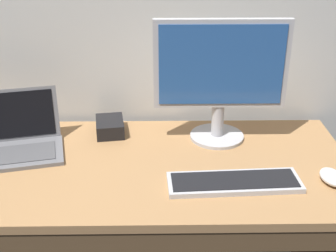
% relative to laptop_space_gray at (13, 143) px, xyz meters
% --- Properties ---
extents(desk, '(1.51, 0.68, 0.76)m').
position_rel_laptop_space_gray_xyz_m(desk, '(0.42, -0.09, -0.27)').
color(desk, '#A87A4C').
rests_on(desk, ground).
extents(laptop_space_gray, '(0.38, 0.32, 0.20)m').
position_rel_laptop_space_gray_xyz_m(laptop_space_gray, '(0.00, 0.00, 0.00)').
color(laptop_space_gray, slate).
rests_on(laptop_space_gray, desk).
extents(external_monitor, '(0.47, 0.20, 0.45)m').
position_rel_laptop_space_gray_xyz_m(external_monitor, '(0.74, 0.09, 0.22)').
color(external_monitor, '#B7B7BC').
rests_on(external_monitor, desk).
extents(wired_keyboard, '(0.43, 0.15, 0.02)m').
position_rel_laptop_space_gray_xyz_m(wired_keyboard, '(0.75, -0.22, -0.03)').
color(wired_keyboard, '#BCBCC1').
rests_on(wired_keyboard, desk).
extents(computer_mouse, '(0.08, 0.11, 0.04)m').
position_rel_laptop_space_gray_xyz_m(computer_mouse, '(1.07, -0.21, -0.02)').
color(computer_mouse, white).
rests_on(computer_mouse, desk).
extents(external_drive_box, '(0.12, 0.15, 0.06)m').
position_rel_laptop_space_gray_xyz_m(external_drive_box, '(0.33, 0.15, -0.01)').
color(external_drive_box, black).
rests_on(external_drive_box, desk).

